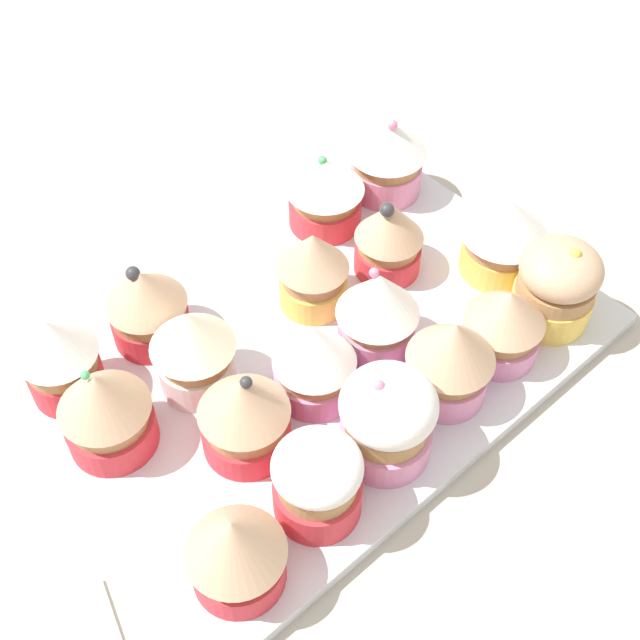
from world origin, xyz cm
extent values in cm
cube|color=#B2A899|center=(0.00, 0.00, -1.50)|extent=(180.00, 180.00, 3.00)
cube|color=silver|center=(0.00, 0.00, 0.60)|extent=(40.68, 28.15, 1.20)
cylinder|color=#D1333D|center=(-15.61, -10.11, 2.31)|extent=(5.76, 5.76, 2.21)
cylinder|color=#AD7F51|center=(-15.61, -10.11, 3.96)|extent=(5.16, 5.16, 1.11)
cone|color=tan|center=(-15.61, -10.11, 6.26)|extent=(6.13, 6.13, 3.48)
cylinder|color=#D1333D|center=(-8.97, -9.79, 2.58)|extent=(5.69, 5.69, 2.76)
cylinder|color=#AD7F51|center=(-8.97, -9.79, 4.58)|extent=(5.04, 5.04, 1.25)
ellipsoid|color=white|center=(-8.97, -9.79, 6.15)|extent=(5.70, 5.70, 3.14)
cylinder|color=pink|center=(-2.73, -9.58, 2.44)|extent=(6.19, 6.19, 2.47)
cylinder|color=#AD7F51|center=(-2.73, -9.58, 4.41)|extent=(5.49, 5.49, 1.48)
ellipsoid|color=white|center=(-2.73, -9.58, 6.44)|extent=(6.43, 6.43, 4.28)
sphere|color=pink|center=(-3.26, -9.08, 8.46)|extent=(0.79, 0.79, 0.79)
cylinder|color=pink|center=(3.84, -9.06, 2.46)|extent=(5.74, 5.74, 2.52)
cylinder|color=#AD7F51|center=(3.84, -9.06, 4.42)|extent=(5.20, 5.20, 1.39)
cone|color=tan|center=(3.84, -9.06, 6.86)|extent=(6.20, 6.20, 3.50)
cylinder|color=pink|center=(9.45, -9.16, 2.31)|extent=(5.74, 5.74, 2.21)
cylinder|color=#AD7F51|center=(9.45, -9.16, 4.07)|extent=(5.10, 5.10, 1.32)
cone|color=tan|center=(9.45, -9.16, 6.18)|extent=(5.90, 5.90, 2.89)
cylinder|color=#EFC651|center=(15.03, -9.45, 2.57)|extent=(6.08, 6.08, 2.73)
cylinder|color=#AD7F51|center=(15.03, -9.45, 4.61)|extent=(5.81, 5.81, 1.36)
ellipsoid|color=tan|center=(15.03, -9.45, 6.43)|extent=(6.12, 6.12, 3.78)
sphere|color=#EAD64C|center=(15.28, -9.96, 8.18)|extent=(0.93, 0.93, 0.93)
cylinder|color=#D1333D|center=(-9.36, -3.07, 2.37)|extent=(6.07, 6.07, 2.34)
cylinder|color=#AD7F51|center=(-9.36, -3.07, 4.31)|extent=(5.45, 5.45, 1.53)
cone|color=tan|center=(-9.36, -3.07, 6.62)|extent=(6.16, 6.16, 3.10)
sphere|color=#333338|center=(-9.02, -3.18, 8.05)|extent=(0.83, 0.83, 0.83)
cylinder|color=pink|center=(-2.95, -2.74, 2.33)|extent=(5.86, 5.86, 2.26)
cylinder|color=#AD7F51|center=(-2.95, -2.74, 4.03)|extent=(5.28, 5.28, 1.14)
cone|color=white|center=(-2.95, -2.74, 6.31)|extent=(5.88, 5.88, 3.43)
cylinder|color=pink|center=(3.07, -2.74, 2.57)|extent=(5.66, 5.66, 2.74)
cylinder|color=#AD7F51|center=(3.07, -2.74, 4.49)|extent=(5.05, 5.05, 1.11)
cone|color=white|center=(3.07, -2.74, 6.95)|extent=(6.07, 6.07, 3.79)
sphere|color=pink|center=(3.02, -2.17, 8.74)|extent=(0.71, 0.71, 0.71)
cylinder|color=#EFC651|center=(16.07, -3.49, 2.49)|extent=(6.17, 6.17, 2.58)
cylinder|color=#AD7F51|center=(16.07, -3.49, 4.40)|extent=(5.88, 5.88, 1.26)
cone|color=white|center=(16.07, -3.49, 6.67)|extent=(6.77, 6.77, 3.28)
cylinder|color=#D1333D|center=(-15.94, 3.22, 2.43)|extent=(6.09, 6.09, 2.47)
cylinder|color=#AD7F51|center=(-15.94, 3.22, 4.38)|extent=(5.38, 5.38, 1.41)
cone|color=tan|center=(-15.94, 3.22, 6.71)|extent=(6.19, 6.19, 3.26)
sphere|color=#4CB266|center=(-16.25, 3.82, 8.25)|extent=(0.62, 0.62, 0.62)
cylinder|color=white|center=(-8.76, 3.27, 2.58)|extent=(5.46, 5.46, 2.76)
cylinder|color=#AD7F51|center=(-8.76, 3.27, 4.71)|extent=(4.95, 4.95, 1.49)
cone|color=#F4EDC6|center=(-8.76, 3.27, 7.12)|extent=(6.01, 6.01, 3.32)
cylinder|color=#EFC651|center=(2.61, 3.71, 2.41)|extent=(5.27, 5.27, 2.42)
cylinder|color=#AD7F51|center=(2.61, 3.71, 4.31)|extent=(4.73, 4.73, 1.39)
cone|color=tan|center=(2.61, 3.71, 6.66)|extent=(5.49, 5.49, 3.31)
cylinder|color=#D1333D|center=(9.46, 2.49, 2.33)|extent=(5.33, 5.33, 2.26)
cylinder|color=#AD7F51|center=(9.46, 2.49, 4.05)|extent=(4.79, 4.79, 1.17)
cone|color=tan|center=(9.46, 2.49, 6.31)|extent=(5.46, 5.46, 3.35)
sphere|color=#333338|center=(8.93, 2.45, 7.81)|extent=(1.13, 1.13, 1.13)
cylinder|color=#D1333D|center=(-16.00, 8.91, 2.59)|extent=(5.23, 5.23, 2.78)
cylinder|color=#AD7F51|center=(-16.00, 8.91, 4.73)|extent=(4.93, 4.93, 1.50)
cone|color=white|center=(-16.00, 8.91, 7.09)|extent=(5.63, 5.63, 3.23)
cylinder|color=#D1333D|center=(-8.70, 9.14, 2.46)|extent=(5.81, 5.81, 2.51)
cylinder|color=#AD7F51|center=(-8.70, 9.14, 4.31)|extent=(5.48, 5.48, 1.18)
cone|color=tan|center=(-8.70, 9.14, 6.43)|extent=(6.00, 6.00, 3.07)
sphere|color=#333338|center=(-8.95, 9.62, 7.81)|extent=(1.04, 1.04, 1.04)
cylinder|color=#D1333D|center=(9.38, 9.87, 2.40)|extent=(6.13, 6.13, 2.39)
cylinder|color=#AD7F51|center=(9.38, 9.87, 4.24)|extent=(5.44, 5.44, 1.29)
cone|color=white|center=(9.38, 9.87, 6.32)|extent=(6.55, 6.55, 2.87)
sphere|color=#4CB266|center=(9.33, 10.13, 7.64)|extent=(0.75, 0.75, 0.75)
cylinder|color=pink|center=(16.14, 9.44, 2.60)|extent=(6.18, 6.18, 2.80)
cylinder|color=#AD7F51|center=(16.14, 9.44, 4.63)|extent=(5.79, 5.79, 1.26)
cone|color=white|center=(16.14, 9.44, 6.84)|extent=(6.70, 6.70, 3.17)
sphere|color=pink|center=(16.11, 9.13, 8.30)|extent=(0.88, 0.88, 0.88)
camera|label=1|loc=(-26.23, -29.36, 50.50)|focal=47.31mm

